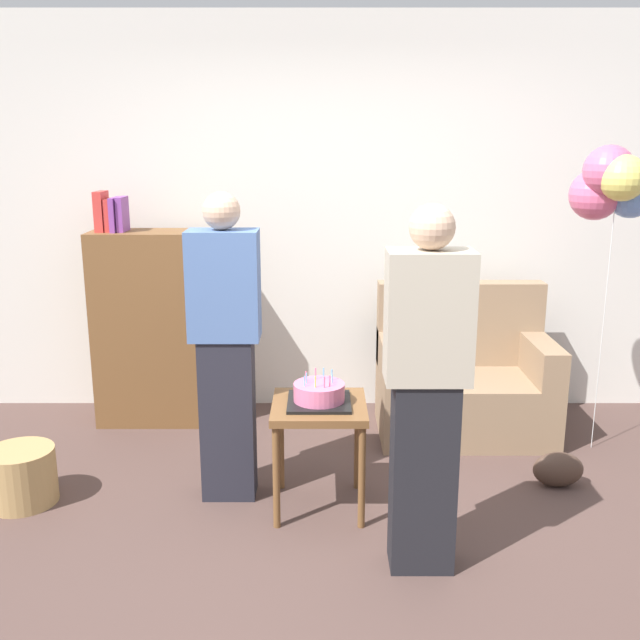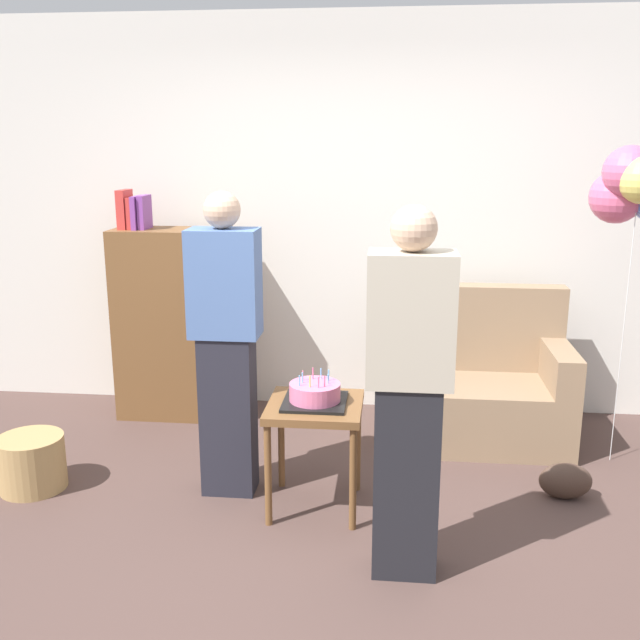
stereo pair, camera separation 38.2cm
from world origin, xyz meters
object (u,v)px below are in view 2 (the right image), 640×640
(couch, at_px, (479,386))
(side_table, at_px, (315,419))
(person_holding_cake, at_px, (409,395))
(wicker_basket, at_px, (32,463))
(bookshelf, at_px, (176,322))
(handbag, at_px, (565,481))
(birthday_cake, at_px, (315,394))
(person_blowing_candles, at_px, (226,344))
(balloon_bunch, at_px, (634,187))

(couch, distance_m, side_table, 1.40)
(person_holding_cake, height_order, wicker_basket, person_holding_cake)
(couch, height_order, bookshelf, bookshelf)
(couch, relative_size, bookshelf, 0.71)
(person_holding_cake, relative_size, handbag, 5.82)
(birthday_cake, height_order, wicker_basket, birthday_cake)
(side_table, height_order, handbag, side_table)
(birthday_cake, bearing_deg, person_blowing_candles, 163.91)
(couch, relative_size, handbag, 3.93)
(bookshelf, xyz_separation_m, side_table, (1.10, -1.22, -0.17))
(person_blowing_candles, bearing_deg, wicker_basket, -167.18)
(side_table, relative_size, person_holding_cake, 0.35)
(couch, relative_size, person_holding_cake, 0.67)
(birthday_cake, xyz_separation_m, balloon_bunch, (1.69, 0.77, 1.00))
(person_holding_cake, distance_m, wicker_basket, 2.22)
(balloon_bunch, bearing_deg, side_table, -155.65)
(couch, relative_size, person_blowing_candles, 0.67)
(birthday_cake, relative_size, wicker_basket, 0.89)
(side_table, distance_m, balloon_bunch, 2.18)
(person_blowing_candles, height_order, balloon_bunch, balloon_bunch)
(handbag, height_order, balloon_bunch, balloon_bunch)
(person_blowing_candles, bearing_deg, couch, 39.76)
(wicker_basket, relative_size, handbag, 1.29)
(wicker_basket, height_order, handbag, wicker_basket)
(bookshelf, bearing_deg, person_blowing_candles, -60.52)
(couch, height_order, person_holding_cake, person_holding_cake)
(side_table, xyz_separation_m, person_blowing_candles, (-0.48, 0.14, 0.34))
(bookshelf, height_order, handbag, bookshelf)
(birthday_cake, distance_m, wicker_basket, 1.65)
(couch, xyz_separation_m, wicker_basket, (-2.52, -0.99, -0.19))
(balloon_bunch, bearing_deg, couch, 160.54)
(person_blowing_candles, xyz_separation_m, wicker_basket, (-1.09, -0.10, -0.68))
(couch, xyz_separation_m, handbag, (0.39, -0.80, -0.24))
(handbag, bearing_deg, person_holding_cake, -138.79)
(couch, bearing_deg, person_blowing_candles, -148.00)
(bookshelf, relative_size, balloon_bunch, 0.84)
(bookshelf, height_order, birthday_cake, bookshelf)
(couch, height_order, handbag, couch)
(bookshelf, height_order, person_holding_cake, person_holding_cake)
(bookshelf, bearing_deg, birthday_cake, -48.11)
(side_table, bearing_deg, person_blowing_candles, 163.91)
(side_table, bearing_deg, person_holding_cake, -49.27)
(side_table, distance_m, birthday_cake, 0.14)
(person_holding_cake, relative_size, balloon_bunch, 0.88)
(person_blowing_candles, relative_size, handbag, 5.82)
(bookshelf, distance_m, handbag, 2.68)
(birthday_cake, bearing_deg, wicker_basket, 178.44)
(person_blowing_candles, xyz_separation_m, handbag, (1.81, 0.09, -0.73))
(couch, xyz_separation_m, person_blowing_candles, (-1.43, -0.89, 0.49))
(couch, height_order, side_table, couch)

